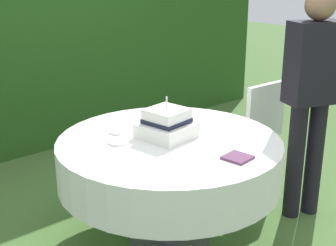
{
  "coord_description": "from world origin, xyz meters",
  "views": [
    {
      "loc": [
        -1.78,
        -2.06,
        1.76
      ],
      "look_at": [
        0.01,
        0.02,
        0.82
      ],
      "focal_mm": 50.5,
      "sensor_mm": 36.0,
      "label": 1
    }
  ],
  "objects_px": {
    "serving_plate_near": "(118,142)",
    "serving_plate_left": "(118,132)",
    "wedding_cake": "(167,124)",
    "serving_plate_far": "(187,121)",
    "napkin_stack": "(238,157)",
    "garden_chair": "(255,125)",
    "cake_table": "(169,160)",
    "standing_person": "(312,91)"
  },
  "relations": [
    {
      "from": "serving_plate_left",
      "to": "standing_person",
      "type": "height_order",
      "value": "standing_person"
    },
    {
      "from": "wedding_cake",
      "to": "standing_person",
      "type": "xyz_separation_m",
      "value": [
        0.96,
        -0.39,
        0.12
      ]
    },
    {
      "from": "wedding_cake",
      "to": "napkin_stack",
      "type": "height_order",
      "value": "wedding_cake"
    },
    {
      "from": "serving_plate_left",
      "to": "napkin_stack",
      "type": "distance_m",
      "value": 0.83
    },
    {
      "from": "serving_plate_near",
      "to": "serving_plate_left",
      "type": "relative_size",
      "value": 1.1
    },
    {
      "from": "serving_plate_near",
      "to": "garden_chair",
      "type": "distance_m",
      "value": 1.33
    },
    {
      "from": "standing_person",
      "to": "serving_plate_left",
      "type": "bearing_deg",
      "value": 150.6
    },
    {
      "from": "wedding_cake",
      "to": "serving_plate_near",
      "type": "height_order",
      "value": "wedding_cake"
    },
    {
      "from": "wedding_cake",
      "to": "garden_chair",
      "type": "xyz_separation_m",
      "value": [
        1.03,
        0.13,
        -0.27
      ]
    },
    {
      "from": "serving_plate_far",
      "to": "garden_chair",
      "type": "relative_size",
      "value": 0.11
    },
    {
      "from": "cake_table",
      "to": "standing_person",
      "type": "xyz_separation_m",
      "value": [
        0.98,
        -0.34,
        0.34
      ]
    },
    {
      "from": "standing_person",
      "to": "wedding_cake",
      "type": "bearing_deg",
      "value": 157.95
    },
    {
      "from": "serving_plate_left",
      "to": "standing_person",
      "type": "distance_m",
      "value": 1.34
    },
    {
      "from": "cake_table",
      "to": "serving_plate_near",
      "type": "relative_size",
      "value": 11.69
    },
    {
      "from": "wedding_cake",
      "to": "cake_table",
      "type": "bearing_deg",
      "value": -110.81
    },
    {
      "from": "serving_plate_near",
      "to": "napkin_stack",
      "type": "distance_m",
      "value": 0.73
    },
    {
      "from": "serving_plate_near",
      "to": "standing_person",
      "type": "bearing_deg",
      "value": -21.58
    },
    {
      "from": "serving_plate_far",
      "to": "serving_plate_left",
      "type": "xyz_separation_m",
      "value": [
        -0.49,
        0.13,
        0.0
      ]
    },
    {
      "from": "cake_table",
      "to": "serving_plate_left",
      "type": "height_order",
      "value": "serving_plate_left"
    },
    {
      "from": "serving_plate_near",
      "to": "napkin_stack",
      "type": "xyz_separation_m",
      "value": [
        0.37,
        -0.63,
        0.0
      ]
    },
    {
      "from": "serving_plate_left",
      "to": "garden_chair",
      "type": "distance_m",
      "value": 1.24
    },
    {
      "from": "serving_plate_near",
      "to": "garden_chair",
      "type": "relative_size",
      "value": 0.13
    },
    {
      "from": "serving_plate_near",
      "to": "cake_table",
      "type": "bearing_deg",
      "value": -29.11
    },
    {
      "from": "wedding_cake",
      "to": "serving_plate_left",
      "type": "relative_size",
      "value": 3.16
    },
    {
      "from": "serving_plate_near",
      "to": "serving_plate_far",
      "type": "distance_m",
      "value": 0.59
    },
    {
      "from": "standing_person",
      "to": "napkin_stack",
      "type": "bearing_deg",
      "value": -171.51
    },
    {
      "from": "garden_chair",
      "to": "standing_person",
      "type": "bearing_deg",
      "value": -97.15
    },
    {
      "from": "cake_table",
      "to": "serving_plate_left",
      "type": "relative_size",
      "value": 12.91
    },
    {
      "from": "cake_table",
      "to": "garden_chair",
      "type": "bearing_deg",
      "value": 9.59
    },
    {
      "from": "wedding_cake",
      "to": "serving_plate_far",
      "type": "height_order",
      "value": "wedding_cake"
    },
    {
      "from": "cake_table",
      "to": "standing_person",
      "type": "height_order",
      "value": "standing_person"
    },
    {
      "from": "cake_table",
      "to": "serving_plate_near",
      "type": "xyz_separation_m",
      "value": [
        -0.28,
        0.15,
        0.14
      ]
    },
    {
      "from": "cake_table",
      "to": "serving_plate_left",
      "type": "distance_m",
      "value": 0.38
    },
    {
      "from": "serving_plate_near",
      "to": "serving_plate_far",
      "type": "bearing_deg",
      "value": 2.19
    },
    {
      "from": "serving_plate_far",
      "to": "serving_plate_near",
      "type": "bearing_deg",
      "value": -177.81
    },
    {
      "from": "serving_plate_far",
      "to": "serving_plate_left",
      "type": "height_order",
      "value": "same"
    },
    {
      "from": "serving_plate_left",
      "to": "garden_chair",
      "type": "height_order",
      "value": "garden_chair"
    },
    {
      "from": "garden_chair",
      "to": "standing_person",
      "type": "height_order",
      "value": "standing_person"
    },
    {
      "from": "cake_table",
      "to": "standing_person",
      "type": "bearing_deg",
      "value": -19.31
    },
    {
      "from": "garden_chair",
      "to": "napkin_stack",
      "type": "bearing_deg",
      "value": -145.63
    },
    {
      "from": "serving_plate_left",
      "to": "cake_table",
      "type": "bearing_deg",
      "value": -60.51
    },
    {
      "from": "cake_table",
      "to": "serving_plate_left",
      "type": "xyz_separation_m",
      "value": [
        -0.17,
        0.31,
        0.14
      ]
    }
  ]
}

